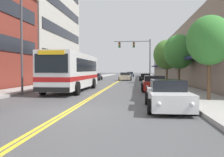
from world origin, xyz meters
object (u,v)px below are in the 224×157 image
at_px(traffic_signal_mast, 138,51).
at_px(street_tree_right_far, 167,55).
at_px(car_charcoal_parked_left_mid, 96,77).
at_px(fire_hydrant, 182,89).
at_px(car_white_parked_right_foreground, 168,96).
at_px(car_slate_blue_moving_second, 130,74).
at_px(car_red_parked_right_mid, 154,84).
at_px(car_black_parked_right_far, 145,77).
at_px(car_champagne_moving_lead, 125,77).
at_px(street_tree_right_near, 209,41).
at_px(street_tree_right_mid, 179,52).
at_px(city_bus, 73,70).
at_px(street_lamp_left_near, 26,24).

distance_m(traffic_signal_mast, street_tree_right_far, 9.61).
bearing_deg(car_charcoal_parked_left_mid, fire_hydrant, -69.07).
bearing_deg(car_white_parked_right_foreground, car_slate_blue_moving_second, 93.33).
bearing_deg(fire_hydrant, car_red_parked_right_mid, 108.20).
bearing_deg(car_black_parked_right_far, traffic_signal_mast, -158.76).
bearing_deg(traffic_signal_mast, fire_hydrant, -83.95).
bearing_deg(car_champagne_moving_lead, street_tree_right_near, -78.46).
bearing_deg(street_tree_right_mid, street_tree_right_far, 91.18).
distance_m(car_white_parked_right_foreground, traffic_signal_mast, 31.94).
height_order(car_champagne_moving_lead, car_slate_blue_moving_second, car_champagne_moving_lead).
bearing_deg(city_bus, street_tree_right_far, 54.41).
xyz_separation_m(car_champagne_moving_lead, street_tree_right_far, (6.09, -9.01, 3.25)).
distance_m(city_bus, street_tree_right_near, 11.88).
height_order(car_red_parked_right_mid, car_black_parked_right_far, car_red_parked_right_mid).
xyz_separation_m(street_lamp_left_near, street_tree_right_near, (11.87, -3.06, -1.65)).
relative_size(car_white_parked_right_foreground, street_tree_right_near, 1.02).
relative_size(car_red_parked_right_mid, car_slate_blue_moving_second, 0.93).
distance_m(car_black_parked_right_far, fire_hydrant, 26.81).
bearing_deg(car_champagne_moving_lead, car_slate_blue_moving_second, 89.72).
height_order(street_tree_right_near, fire_hydrant, street_tree_right_near).
bearing_deg(street_tree_right_far, street_tree_right_mid, -88.82).
bearing_deg(traffic_signal_mast, car_black_parked_right_far, 21.24).
bearing_deg(car_black_parked_right_far, city_bus, -107.08).
bearing_deg(car_red_parked_right_mid, street_tree_right_far, 78.75).
bearing_deg(fire_hydrant, street_tree_right_near, -70.29).
distance_m(car_black_parked_right_far, traffic_signal_mast, 4.68).
relative_size(street_tree_right_near, street_tree_right_far, 0.81).
bearing_deg(car_white_parked_right_foreground, car_red_parked_right_mid, 89.69).
xyz_separation_m(traffic_signal_mast, street_tree_right_mid, (4.05, -17.58, -1.40)).
xyz_separation_m(car_red_parked_right_mid, traffic_signal_mast, (-1.28, 21.72, 4.43)).
height_order(car_red_parked_right_mid, traffic_signal_mast, traffic_signal_mast).
height_order(car_red_parked_right_mid, street_tree_right_mid, street_tree_right_mid).
bearing_deg(car_white_parked_right_foreground, street_tree_right_mid, 78.63).
height_order(car_charcoal_parked_left_mid, traffic_signal_mast, traffic_signal_mast).
bearing_deg(car_slate_blue_moving_second, car_champagne_moving_lead, -90.28).
distance_m(car_white_parked_right_foreground, street_tree_right_mid, 14.63).
bearing_deg(city_bus, car_slate_blue_moving_second, 85.69).
distance_m(city_bus, car_black_parked_right_far, 23.62).
distance_m(car_red_parked_right_mid, car_black_parked_right_far, 22.20).
distance_m(car_champagne_moving_lead, street_tree_right_far, 11.35).
bearing_deg(car_charcoal_parked_left_mid, car_red_parked_right_mid, -68.52).
xyz_separation_m(street_tree_right_near, street_tree_right_far, (0.09, 20.34, 0.47)).
xyz_separation_m(car_white_parked_right_foreground, car_champagne_moving_lead, (-3.45, 31.90, 0.02)).
distance_m(street_tree_right_near, fire_hydrant, 4.11).
bearing_deg(car_white_parked_right_foreground, street_lamp_left_near, 148.94).
bearing_deg(fire_hydrant, city_bus, 153.56).
bearing_deg(street_lamp_left_near, street_tree_right_near, -14.46).
xyz_separation_m(car_charcoal_parked_left_mid, car_champagne_moving_lead, (5.26, -0.26, 0.08)).
relative_size(car_charcoal_parked_left_mid, car_slate_blue_moving_second, 0.99).
bearing_deg(car_black_parked_right_far, car_charcoal_parked_left_mid, 179.54).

